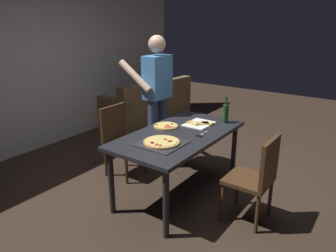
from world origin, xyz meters
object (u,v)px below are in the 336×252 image
chair_far_side (120,136)px  pepperoni_pizza_on_tray (162,142)px  wine_bottle (226,113)px  person_serving_pizza (157,94)px  kitchen_scissors (201,135)px  chair_near_camera (257,175)px  dining_table (179,140)px  second_pizza_plain (166,126)px  couch (148,107)px

chair_far_side → pepperoni_pizza_on_tray: chair_far_side is taller
wine_bottle → person_serving_pizza: bearing=97.7°
chair_far_side → kitchen_scissors: size_ratio=4.65×
pepperoni_pizza_on_tray → chair_near_camera: bearing=-67.0°
dining_table → chair_far_side: chair_far_side is taller
chair_far_side → second_pizza_plain: (0.08, -0.67, 0.25)m
chair_far_side → second_pizza_plain: 0.72m
chair_far_side → person_serving_pizza: (0.50, -0.22, 0.49)m
person_serving_pizza → kitchen_scissors: (-0.43, -0.93, -0.24)m
chair_near_camera → couch: bearing=56.9°
pepperoni_pizza_on_tray → second_pizza_plain: 0.53m
chair_near_camera → second_pizza_plain: chair_near_camera is taller
pepperoni_pizza_on_tray → kitchen_scissors: bearing=-24.8°
pepperoni_pizza_on_tray → couch: bearing=41.8°
person_serving_pizza → pepperoni_pizza_on_tray: 1.16m
couch → kitchen_scissors: couch is taller
dining_table → kitchen_scissors: (0.07, -0.24, 0.09)m
kitchen_scissors → second_pizza_plain: size_ratio=0.68×
wine_bottle → dining_table: bearing=158.3°
second_pizza_plain → dining_table: bearing=-108.6°
chair_far_side → chair_near_camera: bearing=-90.0°
chair_near_camera → wine_bottle: (0.62, 0.66, 0.36)m
wine_bottle → second_pizza_plain: 0.74m
chair_far_side → kitchen_scissors: (0.07, -1.15, 0.24)m
chair_far_side → wine_bottle: (0.62, -1.16, 0.36)m
chair_far_side → pepperoni_pizza_on_tray: (-0.37, -0.95, 0.25)m
couch → wine_bottle: size_ratio=5.72×
dining_table → pepperoni_pizza_on_tray: (-0.37, -0.04, 0.09)m
chair_near_camera → person_serving_pizza: person_serving_pizza is taller
pepperoni_pizza_on_tray → kitchen_scissors: size_ratio=2.19×
wine_bottle → couch: bearing=60.5°
dining_table → wine_bottle: (0.62, -0.25, 0.20)m
person_serving_pizza → wine_bottle: person_serving_pizza is taller
second_pizza_plain → chair_far_side: bearing=96.8°
person_serving_pizza → wine_bottle: (0.13, -0.94, -0.13)m
person_serving_pizza → dining_table: bearing=-125.8°
dining_table → second_pizza_plain: bearing=71.4°
pepperoni_pizza_on_tray → kitchen_scissors: 0.48m
dining_table → person_serving_pizza: person_serving_pizza is taller
chair_far_side → wine_bottle: bearing=-61.7°
dining_table → couch: 2.77m
chair_far_side → wine_bottle: wine_bottle is taller
dining_table → couch: bearing=46.4°
dining_table → chair_near_camera: bearing=-90.0°
dining_table → chair_far_side: bearing=90.0°
chair_near_camera → kitchen_scissors: size_ratio=4.65×
couch → wine_bottle: 2.63m
kitchen_scissors → chair_far_side: bearing=93.3°
wine_bottle → chair_far_side: bearing=118.3°
chair_far_side → couch: (1.89, 1.08, -0.21)m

